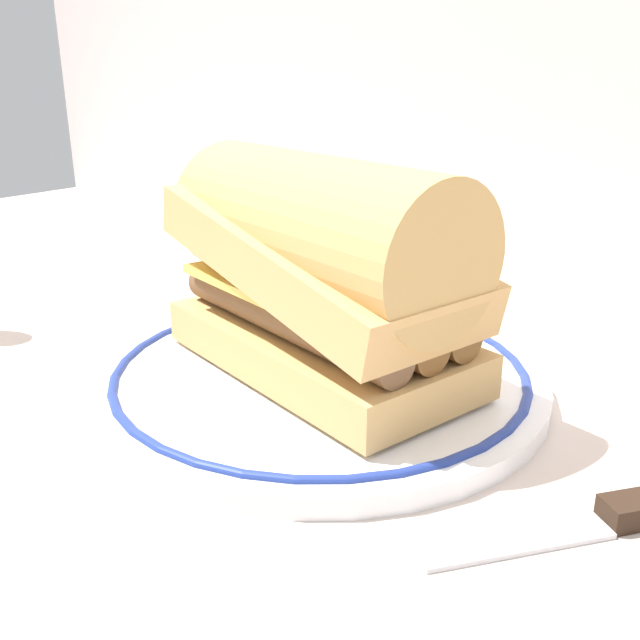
% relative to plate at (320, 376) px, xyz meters
% --- Properties ---
extents(ground_plane, '(1.50, 1.50, 0.00)m').
position_rel_plate_xyz_m(ground_plane, '(-0.03, 0.02, -0.01)').
color(ground_plane, beige).
extents(plate, '(0.28, 0.28, 0.01)m').
position_rel_plate_xyz_m(plate, '(0.00, 0.00, 0.00)').
color(plate, white).
rests_on(plate, ground_plane).
extents(sausage_sandwich, '(0.22, 0.14, 0.13)m').
position_rel_plate_xyz_m(sausage_sandwich, '(0.00, 0.00, 0.07)').
color(sausage_sandwich, tan).
rests_on(sausage_sandwich, plate).
extents(butter_knife, '(0.10, 0.13, 0.01)m').
position_rel_plate_xyz_m(butter_knife, '(0.19, -0.03, -0.00)').
color(butter_knife, silver).
rests_on(butter_knife, ground_plane).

